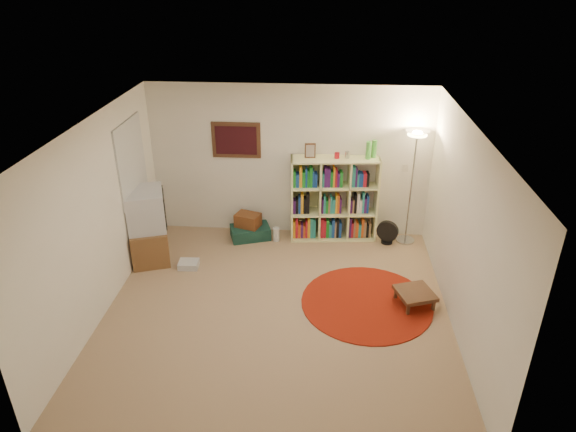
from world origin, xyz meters
name	(u,v)px	position (x,y,z in m)	size (l,w,h in m)	color
room	(272,224)	(-0.05, 0.05, 1.26)	(4.54, 4.54, 2.54)	#A07F5E
bookshelf	(332,200)	(0.71, 2.09, 0.68)	(1.43, 0.53, 1.67)	#FDFFAA
floor_lamp	(415,151)	(1.94, 2.02, 1.57)	(0.43, 0.43, 1.89)	#ADB0B2
floor_fan	(387,232)	(1.62, 1.92, 0.20)	(0.35, 0.24, 0.40)	black
tv_stand	(148,226)	(-2.07, 1.19, 0.55)	(0.76, 0.91, 1.13)	brown
dvd_box	(189,264)	(-1.43, 0.95, 0.05)	(0.30, 0.26, 0.10)	silver
suitcase	(250,232)	(-0.63, 1.94, 0.10)	(0.72, 0.58, 0.20)	#13352C
wicker_basket	(248,220)	(-0.67, 1.96, 0.31)	(0.46, 0.39, 0.22)	#5B2E16
paper_towel	(276,234)	(-0.19, 1.87, 0.11)	(0.11, 0.11, 0.23)	silver
red_rug	(366,303)	(1.19, 0.24, 0.01)	(1.77, 1.77, 0.02)	maroon
side_table	(415,294)	(1.83, 0.26, 0.18)	(0.59, 0.59, 0.21)	#422517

